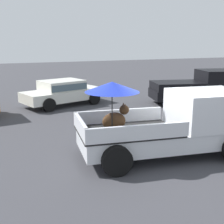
# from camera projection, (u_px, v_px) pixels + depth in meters

# --- Properties ---
(ground_plane) EXTENTS (80.00, 80.00, 0.00)m
(ground_plane) POSITION_uv_depth(u_px,v_px,m) (164.00, 155.00, 9.23)
(ground_plane) COLOR #38383D
(pickup_truck_main) EXTENTS (5.26, 2.80, 2.30)m
(pickup_truck_main) POSITION_uv_depth(u_px,v_px,m) (176.00, 123.00, 9.09)
(pickup_truck_main) COLOR black
(pickup_truck_main) RESTS_ON ground
(pickup_truck_red) EXTENTS (5.09, 3.06, 1.80)m
(pickup_truck_red) POSITION_uv_depth(u_px,v_px,m) (199.00, 87.00, 16.59)
(pickup_truck_red) COLOR black
(pickup_truck_red) RESTS_ON ground
(parked_sedan_near) EXTENTS (4.62, 2.92, 1.33)m
(parked_sedan_near) POSITION_uv_depth(u_px,v_px,m) (63.00, 91.00, 16.11)
(parked_sedan_near) COLOR black
(parked_sedan_near) RESTS_ON ground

